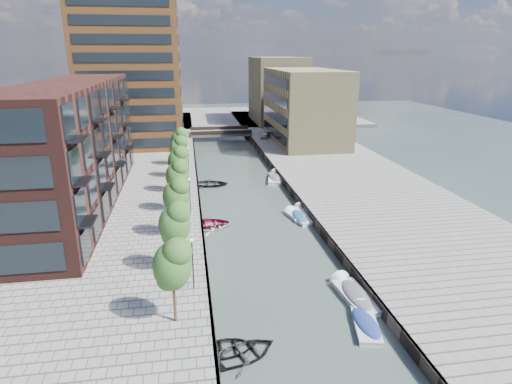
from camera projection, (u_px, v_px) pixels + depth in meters
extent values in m
plane|color=#38473F|center=(238.00, 179.00, 63.98)|extent=(300.00, 300.00, 0.00)
cube|color=gray|center=(340.00, 172.00, 66.24)|extent=(20.00, 140.00, 1.00)
cube|color=#332823|center=(197.00, 178.00, 62.90)|extent=(0.25, 140.00, 1.00)
cube|color=#332823|center=(278.00, 174.00, 64.75)|extent=(0.25, 140.00, 1.00)
cube|color=gray|center=(213.00, 118.00, 120.13)|extent=(80.00, 40.00, 1.00)
cube|color=#321713|center=(75.00, 145.00, 49.09)|extent=(8.00, 38.00, 14.00)
cube|color=brown|center=(131.00, 64.00, 79.90)|extent=(18.00, 18.00, 30.00)
cube|color=tan|center=(304.00, 106.00, 84.56)|extent=(12.00, 25.00, 14.00)
cube|color=tan|center=(277.00, 90.00, 108.65)|extent=(12.00, 20.00, 16.00)
cube|color=gray|center=(220.00, 133.00, 93.61)|extent=(13.00, 6.00, 0.60)
cube|color=#332823|center=(221.00, 133.00, 90.79)|extent=(13.00, 0.40, 0.80)
cube|color=#332823|center=(219.00, 128.00, 96.05)|extent=(13.00, 0.40, 0.80)
cylinder|color=#382619|center=(174.00, 300.00, 28.10)|extent=(0.20, 0.20, 3.20)
ellipsoid|color=#244C1C|center=(172.00, 263.00, 27.26)|extent=(2.50, 2.50, 3.25)
cylinder|color=#382619|center=(176.00, 253.00, 34.67)|extent=(0.20, 0.20, 3.20)
ellipsoid|color=#244C1C|center=(174.00, 222.00, 33.83)|extent=(2.50, 2.50, 3.25)
cylinder|color=#382619|center=(177.00, 221.00, 41.24)|extent=(0.20, 0.20, 3.20)
ellipsoid|color=#244C1C|center=(176.00, 194.00, 40.39)|extent=(2.50, 2.50, 3.25)
cylinder|color=#382619|center=(178.00, 198.00, 47.81)|extent=(0.20, 0.20, 3.20)
ellipsoid|color=#244C1C|center=(177.00, 174.00, 46.96)|extent=(2.50, 2.50, 3.25)
cylinder|color=#382619|center=(179.00, 180.00, 54.38)|extent=(0.20, 0.20, 3.20)
ellipsoid|color=#244C1C|center=(178.00, 159.00, 53.53)|extent=(2.50, 2.50, 3.25)
cylinder|color=#382619|center=(179.00, 167.00, 60.95)|extent=(0.20, 0.20, 3.20)
ellipsoid|color=#244C1C|center=(178.00, 148.00, 60.10)|extent=(2.50, 2.50, 3.25)
cylinder|color=#382619|center=(180.00, 155.00, 67.52)|extent=(0.20, 0.20, 3.20)
ellipsoid|color=#244C1C|center=(179.00, 138.00, 66.67)|extent=(2.50, 2.50, 3.25)
cylinder|color=black|center=(193.00, 265.00, 31.93)|extent=(0.10, 0.10, 4.00)
sphere|color=#FFF2CC|center=(192.00, 240.00, 31.31)|extent=(0.24, 0.24, 0.24)
cylinder|color=black|center=(190.00, 197.00, 46.94)|extent=(0.10, 0.10, 4.00)
sphere|color=#FFF2CC|center=(189.00, 179.00, 46.32)|extent=(0.24, 0.24, 0.24)
cylinder|color=black|center=(188.00, 162.00, 61.96)|extent=(0.10, 0.10, 4.00)
sphere|color=#FFF2CC|center=(188.00, 148.00, 61.34)|extent=(0.24, 0.24, 0.24)
imported|color=black|center=(245.00, 356.00, 26.74)|extent=(5.20, 4.52, 0.90)
imported|color=black|center=(226.00, 352.00, 27.13)|extent=(4.33, 3.24, 0.85)
imported|color=maroon|center=(208.00, 226.00, 46.88)|extent=(4.85, 3.47, 1.00)
imported|color=white|center=(214.00, 229.00, 45.94)|extent=(4.62, 3.76, 0.84)
imported|color=black|center=(210.00, 186.00, 60.96)|extent=(5.65, 4.42, 1.07)
cube|color=silver|center=(366.00, 327.00, 29.45)|extent=(2.37, 4.30, 0.57)
cube|color=silver|center=(366.00, 324.00, 29.36)|extent=(2.46, 4.40, 0.09)
cone|color=silver|center=(361.00, 310.00, 31.37)|extent=(1.64, 1.11, 1.50)
ellipsoid|color=navy|center=(366.00, 323.00, 29.34)|extent=(2.21, 3.93, 0.49)
cube|color=silver|center=(356.00, 300.00, 32.75)|extent=(2.31, 5.10, 0.70)
cube|color=silver|center=(356.00, 295.00, 32.64)|extent=(2.41, 5.21, 0.11)
cone|color=silver|center=(342.00, 283.00, 35.00)|extent=(1.91, 1.14, 1.82)
ellipsoid|color=#53565A|center=(356.00, 295.00, 32.62)|extent=(2.16, 4.66, 0.60)
cube|color=white|center=(301.00, 216.00, 49.48)|extent=(2.43, 4.53, 0.61)
cube|color=white|center=(301.00, 213.00, 49.38)|extent=(2.52, 4.64, 0.09)
cone|color=white|center=(300.00, 209.00, 51.51)|extent=(1.73, 1.15, 1.59)
cube|color=white|center=(300.00, 219.00, 48.55)|extent=(2.56, 4.49, 0.60)
cube|color=white|center=(300.00, 217.00, 48.45)|extent=(2.65, 4.60, 0.09)
cone|color=white|center=(291.00, 213.00, 50.39)|extent=(1.72, 1.19, 1.57)
ellipsoid|color=#1C5481|center=(300.00, 216.00, 48.44)|extent=(2.38, 4.11, 0.52)
cube|color=white|center=(275.00, 180.00, 63.44)|extent=(2.98, 5.37, 0.72)
cube|color=white|center=(275.00, 178.00, 63.32)|extent=(3.09, 5.50, 0.11)
cone|color=white|center=(276.00, 175.00, 65.83)|extent=(2.05, 1.39, 1.88)
ellipsoid|color=slate|center=(275.00, 177.00, 63.31)|extent=(2.77, 4.92, 0.62)
imported|color=#B2B5B7|center=(265.00, 135.00, 89.49)|extent=(2.81, 4.20, 1.33)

